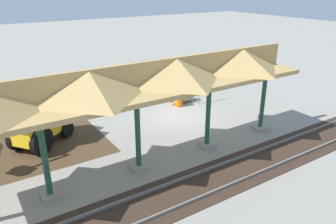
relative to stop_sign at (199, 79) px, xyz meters
name	(u,v)px	position (x,y,z in m)	size (l,w,h in m)	color
ground_plane	(179,117)	(2.56, 1.30, -1.76)	(120.00, 120.00, 0.00)	gray
dirt_work_zone	(11,147)	(12.11, -0.05, -1.76)	(9.14, 7.00, 0.01)	#4C3823
platform_canopy	(136,80)	(7.55, 5.36, 2.41)	(17.00, 3.20, 4.90)	#9E998E
rail_tracks	(259,162)	(2.56, 7.95, -1.73)	(60.00, 2.58, 0.15)	slate
stop_sign	(199,79)	(0.00, 0.00, 0.00)	(0.76, 0.08, 2.44)	gray
backhoe	(39,122)	(10.66, 0.50, -0.50)	(4.89, 4.12, 2.82)	yellow
concrete_pipe	(181,97)	(0.87, -0.86, -1.33)	(1.62, 0.92, 0.86)	#9E9384
traffic_barrel	(179,100)	(1.41, -0.35, -1.31)	(0.56, 0.56, 0.90)	orange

